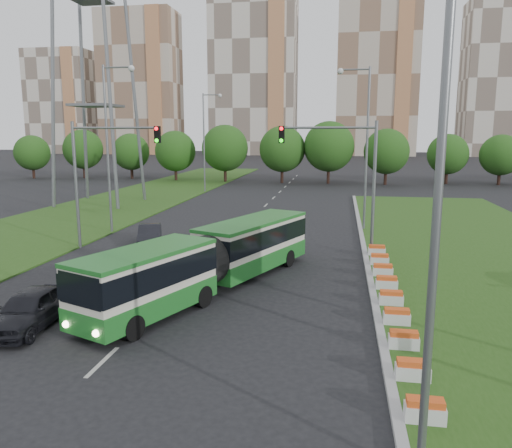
% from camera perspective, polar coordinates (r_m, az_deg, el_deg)
% --- Properties ---
extents(ground, '(360.00, 360.00, 0.00)m').
position_cam_1_polar(ground, '(21.77, -2.73, -9.24)').
color(ground, black).
rests_on(ground, ground).
extents(grass_median, '(14.00, 60.00, 0.15)m').
position_cam_1_polar(grass_median, '(30.19, 25.87, -4.54)').
color(grass_median, '#254B15').
rests_on(grass_median, ground).
extents(median_kerb, '(0.30, 60.00, 0.18)m').
position_cam_1_polar(median_kerb, '(28.99, 12.54, -4.28)').
color(median_kerb, '#999999').
rests_on(median_kerb, ground).
extents(left_verge, '(12.00, 110.00, 0.10)m').
position_cam_1_polar(left_verge, '(50.82, -16.71, 1.74)').
color(left_verge, '#254B15').
rests_on(left_verge, ground).
extents(lane_markings, '(0.20, 100.00, 0.01)m').
position_cam_1_polar(lane_markings, '(41.36, -0.90, 0.21)').
color(lane_markings, '#A9A9A2').
rests_on(lane_markings, ground).
extents(flower_planters, '(1.10, 18.10, 0.60)m').
position_cam_1_polar(flower_planters, '(22.04, 15.19, -8.11)').
color(flower_planters, silver).
rests_on(flower_planters, grass_median).
extents(traffic_mast_median, '(5.76, 0.32, 8.00)m').
position_cam_1_polar(traffic_mast_median, '(30.09, 10.32, 6.49)').
color(traffic_mast_median, slate).
rests_on(traffic_mast_median, ground).
extents(traffic_mast_left, '(5.76, 0.32, 8.00)m').
position_cam_1_polar(traffic_mast_left, '(32.64, -17.51, 6.47)').
color(traffic_mast_left, slate).
rests_on(traffic_mast_left, ground).
extents(street_lamps, '(36.00, 60.00, 12.00)m').
position_cam_1_polar(street_lamps, '(30.96, -4.33, 7.94)').
color(street_lamps, slate).
rests_on(street_lamps, ground).
extents(tree_line, '(120.00, 8.00, 9.00)m').
position_cam_1_polar(tree_line, '(75.29, 13.97, 7.95)').
color(tree_line, '#1D4D14').
rests_on(tree_line, ground).
extents(apartment_tower_west, '(26.00, 15.00, 48.00)m').
position_cam_1_polar(apartment_tower_west, '(184.41, -13.04, 15.33)').
color(apartment_tower_west, '#BBAC97').
rests_on(apartment_tower_west, ground).
extents(apartment_tower_cwest, '(28.00, 15.00, 52.00)m').
position_cam_1_polar(apartment_tower_cwest, '(173.56, -0.24, 16.57)').
color(apartment_tower_cwest, beige).
rests_on(apartment_tower_cwest, ground).
extents(apartment_tower_ceast, '(25.00, 15.00, 50.00)m').
position_cam_1_polar(apartment_tower_ceast, '(171.27, 13.62, 16.04)').
color(apartment_tower_ceast, '#BBAC97').
rests_on(apartment_tower_ceast, ground).
extents(apartment_tower_east, '(27.00, 15.00, 47.00)m').
position_cam_1_polar(apartment_tower_east, '(178.13, 26.97, 14.51)').
color(apartment_tower_east, beige).
rests_on(apartment_tower_east, ground).
extents(midrise_west, '(22.00, 14.00, 36.00)m').
position_cam_1_polar(midrise_west, '(197.25, -21.25, 12.81)').
color(midrise_west, beige).
rests_on(midrise_west, ground).
extents(articulated_bus, '(2.33, 14.96, 2.46)m').
position_cam_1_polar(articulated_bus, '(23.49, -5.66, -3.96)').
color(articulated_bus, beige).
rests_on(articulated_bus, ground).
extents(car_left_near, '(2.00, 4.47, 1.49)m').
position_cam_1_polar(car_left_near, '(20.95, -24.44, -8.83)').
color(car_left_near, black).
rests_on(car_left_near, ground).
extents(car_left_far, '(2.63, 4.29, 1.33)m').
position_cam_1_polar(car_left_far, '(33.67, -12.05, -1.22)').
color(car_left_far, black).
rests_on(car_left_far, ground).
extents(pedestrian, '(0.58, 0.74, 1.80)m').
position_cam_1_polar(pedestrian, '(19.15, -15.51, -9.55)').
color(pedestrian, gray).
rests_on(pedestrian, ground).
extents(shopping_trolley, '(0.35, 0.37, 0.61)m').
position_cam_1_polar(shopping_trolley, '(19.24, -16.20, -11.40)').
color(shopping_trolley, '#F7570D').
rests_on(shopping_trolley, ground).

